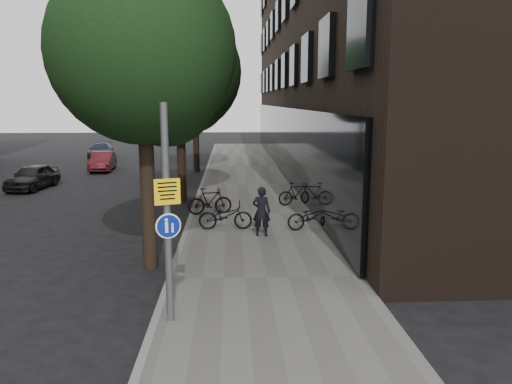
{
  "coord_description": "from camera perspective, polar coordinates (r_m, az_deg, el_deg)",
  "views": [
    {
      "loc": [
        -0.56,
        -7.66,
        4.14
      ],
      "look_at": [
        0.03,
        4.04,
        2.0
      ],
      "focal_mm": 35.0,
      "sensor_mm": 36.0,
      "label": 1
    }
  ],
  "objects": [
    {
      "name": "ground",
      "position": [
        8.72,
        1.17,
        -17.98
      ],
      "size": [
        120.0,
        120.0,
        0.0
      ],
      "primitive_type": "plane",
      "color": "black",
      "rests_on": "ground"
    },
    {
      "name": "parked_bike_facade_far",
      "position": [
        19.56,
        4.66,
        -0.19
      ],
      "size": [
        1.55,
        0.77,
        0.9
      ],
      "primitive_type": "imported",
      "rotation": [
        0.0,
        0.0,
        1.81
      ],
      "color": "black",
      "rests_on": "sidewalk"
    },
    {
      "name": "parked_car_near",
      "position": [
        26.02,
        -24.16,
        1.6
      ],
      "size": [
        1.82,
        3.59,
        1.17
      ],
      "primitive_type": "imported",
      "rotation": [
        0.0,
        0.0,
        -0.13
      ],
      "color": "black",
      "rests_on": "ground"
    },
    {
      "name": "parked_bike_curb_near",
      "position": [
        15.85,
        -3.53,
        -2.7
      ],
      "size": [
        1.69,
        0.59,
        0.89
      ],
      "primitive_type": "imported",
      "rotation": [
        0.0,
        0.0,
        1.57
      ],
      "color": "black",
      "rests_on": "sidewalk"
    },
    {
      "name": "parked_bike_curb_far",
      "position": [
        17.99,
        -5.31,
        -1.03
      ],
      "size": [
        1.66,
        0.75,
        0.96
      ],
      "primitive_type": "imported",
      "rotation": [
        0.0,
        0.0,
        1.76
      ],
      "color": "black",
      "rests_on": "sidewalk"
    },
    {
      "name": "curb_edge",
      "position": [
        18.18,
        -7.39,
        -2.68
      ],
      "size": [
        0.15,
        60.0,
        0.13
      ],
      "primitive_type": "cube",
      "color": "slate",
      "rests_on": "ground"
    },
    {
      "name": "parked_car_mid",
      "position": [
        31.45,
        -17.12,
        3.38
      ],
      "size": [
        1.49,
        3.54,
        1.14
      ],
      "primitive_type": "imported",
      "rotation": [
        0.0,
        0.0,
        0.08
      ],
      "color": "#59191F",
      "rests_on": "ground"
    },
    {
      "name": "parked_car_far",
      "position": [
        38.31,
        -17.3,
        4.53
      ],
      "size": [
        2.02,
        3.99,
        1.11
      ],
      "primitive_type": "imported",
      "rotation": [
        0.0,
        0.0,
        0.13
      ],
      "color": "#1B2231",
      "rests_on": "ground"
    },
    {
      "name": "sidewalk",
      "position": [
        18.14,
        -0.28,
        -2.64
      ],
      "size": [
        4.5,
        60.0,
        0.12
      ],
      "primitive_type": "cube",
      "color": "#5C5A55",
      "rests_on": "ground"
    },
    {
      "name": "pedestrian",
      "position": [
        14.99,
        0.62,
        -2.22
      ],
      "size": [
        0.61,
        0.46,
        1.51
      ],
      "primitive_type": "imported",
      "rotation": [
        0.0,
        0.0,
        2.96
      ],
      "color": "black",
      "rests_on": "sidewalk"
    },
    {
      "name": "street_tree_near",
      "position": [
        12.49,
        -12.38,
        14.57
      ],
      "size": [
        4.4,
        4.4,
        7.5
      ],
      "color": "black",
      "rests_on": "ground"
    },
    {
      "name": "signpost",
      "position": [
        9.08,
        -10.13,
        -2.52
      ],
      "size": [
        0.45,
        0.17,
        4.0
      ],
      "rotation": [
        0.0,
        0.0,
        0.32
      ],
      "color": "#595B5E",
      "rests_on": "sidewalk"
    },
    {
      "name": "building_right_dark_brick",
      "position": [
        31.39,
        14.72,
        18.95
      ],
      "size": [
        12.0,
        40.0,
        18.0
      ],
      "primitive_type": "cube",
      "color": "black",
      "rests_on": "ground"
    },
    {
      "name": "street_tree_far",
      "position": [
        29.88,
        -6.84,
        12.16
      ],
      "size": [
        5.0,
        5.0,
        7.8
      ],
      "color": "black",
      "rests_on": "ground"
    },
    {
      "name": "parked_bike_facade_near",
      "position": [
        15.87,
        6.46,
        -2.79
      ],
      "size": [
        1.7,
        0.81,
        0.86
      ],
      "primitive_type": "imported",
      "rotation": [
        0.0,
        0.0,
        1.72
      ],
      "color": "black",
      "rests_on": "sidewalk"
    },
    {
      "name": "street_tree_mid",
      "position": [
        20.91,
        -8.53,
        12.92
      ],
      "size": [
        5.0,
        5.0,
        7.8
      ],
      "color": "black",
      "rests_on": "ground"
    }
  ]
}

